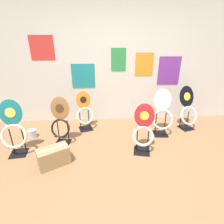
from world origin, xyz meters
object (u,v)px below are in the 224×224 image
(toilet_seat_display_white_plain, at_px, (162,115))
(toilet_seat_display_orange_sun, at_px, (85,113))
(toilet_seat_display_jazz_black, at_px, (188,110))
(toilet_seat_display_crimson_swirl, at_px, (143,131))
(paint_can, at_px, (32,133))
(storage_box, at_px, (54,156))
(toilet_seat_display_woodgrain, at_px, (61,123))
(toilet_seat_display_teal_sax, at_px, (13,130))

(toilet_seat_display_white_plain, relative_size, toilet_seat_display_orange_sun, 1.10)
(toilet_seat_display_jazz_black, distance_m, toilet_seat_display_crimson_swirl, 1.42)
(toilet_seat_display_orange_sun, distance_m, toilet_seat_display_crimson_swirl, 1.40)
(toilet_seat_display_jazz_black, height_order, paint_can, toilet_seat_display_jazz_black)
(toilet_seat_display_jazz_black, height_order, storage_box, toilet_seat_display_jazz_black)
(toilet_seat_display_orange_sun, relative_size, toilet_seat_display_jazz_black, 0.92)
(toilet_seat_display_crimson_swirl, height_order, storage_box, toilet_seat_display_crimson_swirl)
(paint_can, relative_size, storage_box, 0.32)
(toilet_seat_display_orange_sun, xyz_separation_m, toilet_seat_display_jazz_black, (2.24, -0.08, 0.03))
(toilet_seat_display_orange_sun, xyz_separation_m, storage_box, (-0.42, -1.15, -0.24))
(toilet_seat_display_crimson_swirl, bearing_deg, toilet_seat_display_jazz_black, 34.73)
(toilet_seat_display_orange_sun, height_order, toilet_seat_display_woodgrain, toilet_seat_display_woodgrain)
(toilet_seat_display_teal_sax, height_order, storage_box, toilet_seat_display_teal_sax)
(toilet_seat_display_jazz_black, bearing_deg, toilet_seat_display_white_plain, -160.40)
(toilet_seat_display_white_plain, relative_size, toilet_seat_display_woodgrain, 1.02)
(paint_can, bearing_deg, storage_box, -53.11)
(toilet_seat_display_white_plain, height_order, toilet_seat_display_woodgrain, toilet_seat_display_white_plain)
(toilet_seat_display_teal_sax, bearing_deg, toilet_seat_display_crimson_swirl, -2.00)
(toilet_seat_display_teal_sax, bearing_deg, storage_box, -25.84)
(toilet_seat_display_white_plain, relative_size, paint_can, 5.40)
(toilet_seat_display_woodgrain, distance_m, paint_can, 0.78)
(toilet_seat_display_woodgrain, bearing_deg, toilet_seat_display_jazz_black, 9.74)
(toilet_seat_display_woodgrain, bearing_deg, toilet_seat_display_white_plain, 6.40)
(paint_can, distance_m, storage_box, 1.08)
(toilet_seat_display_woodgrain, xyz_separation_m, storage_box, (-0.01, -0.62, -0.27))
(toilet_seat_display_crimson_swirl, bearing_deg, paint_can, 164.37)
(toilet_seat_display_woodgrain, xyz_separation_m, toilet_seat_display_crimson_swirl, (1.48, -0.36, -0.02))
(toilet_seat_display_white_plain, xyz_separation_m, toilet_seat_display_teal_sax, (-2.72, -0.50, 0.03))
(toilet_seat_display_orange_sun, relative_size, paint_can, 4.90)
(toilet_seat_display_teal_sax, height_order, toilet_seat_display_orange_sun, toilet_seat_display_teal_sax)
(toilet_seat_display_teal_sax, distance_m, toilet_seat_display_woodgrain, 0.77)
(toilet_seat_display_white_plain, distance_m, toilet_seat_display_woodgrain, 2.01)
(toilet_seat_display_orange_sun, height_order, toilet_seat_display_crimson_swirl, toilet_seat_display_crimson_swirl)
(toilet_seat_display_jazz_black, bearing_deg, paint_can, -176.33)
(toilet_seat_display_white_plain, xyz_separation_m, storage_box, (-2.01, -0.85, -0.29))
(toilet_seat_display_crimson_swirl, distance_m, paint_can, 2.24)
(toilet_seat_display_white_plain, relative_size, toilet_seat_display_jazz_black, 1.01)
(toilet_seat_display_teal_sax, height_order, paint_can, toilet_seat_display_teal_sax)
(storage_box, bearing_deg, toilet_seat_display_white_plain, 22.77)
(toilet_seat_display_woodgrain, bearing_deg, paint_can, 159.93)
(toilet_seat_display_teal_sax, bearing_deg, toilet_seat_display_woodgrain, 21.27)
(toilet_seat_display_orange_sun, xyz_separation_m, paint_can, (-1.06, -0.29, -0.30))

